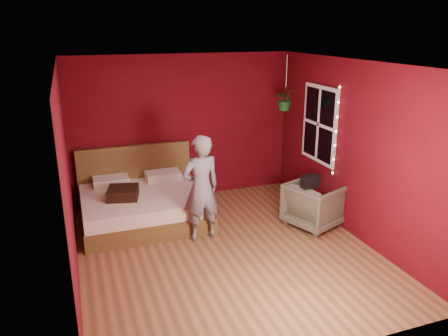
{
  "coord_description": "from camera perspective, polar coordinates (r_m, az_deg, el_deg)",
  "views": [
    {
      "loc": [
        -1.89,
        -5.21,
        3.04
      ],
      "look_at": [
        0.12,
        0.4,
        1.1
      ],
      "focal_mm": 35.0,
      "sensor_mm": 36.0,
      "label": 1
    }
  ],
  "objects": [
    {
      "name": "person",
      "position": [
        6.37,
        -3.02,
        -2.64
      ],
      "size": [
        0.63,
        0.46,
        1.59
      ],
      "primitive_type": "imported",
      "rotation": [
        0.0,
        0.0,
        3.28
      ],
      "color": "gray",
      "rests_on": "ground"
    },
    {
      "name": "window",
      "position": [
        7.39,
        12.34,
        5.59
      ],
      "size": [
        0.05,
        0.97,
        1.27
      ],
      "color": "white",
      "rests_on": "room_walls"
    },
    {
      "name": "room_walls",
      "position": [
        5.71,
        0.24,
        4.25
      ],
      "size": [
        4.04,
        4.54,
        2.62
      ],
      "color": "#610A16",
      "rests_on": "ground"
    },
    {
      "name": "bed",
      "position": [
        7.29,
        -10.52,
        -4.53
      ],
      "size": [
        1.96,
        1.67,
        1.08
      ],
      "color": "brown",
      "rests_on": "ground"
    },
    {
      "name": "armchair",
      "position": [
        7.06,
        11.73,
        -4.71
      ],
      "size": [
        1.01,
        1.0,
        0.72
      ],
      "primitive_type": "imported",
      "rotation": [
        0.0,
        0.0,
        1.95
      ],
      "color": "#5F5D4B",
      "rests_on": "ground"
    },
    {
      "name": "floor",
      "position": [
        6.33,
        0.22,
        -10.69
      ],
      "size": [
        4.5,
        4.5,
        0.0
      ],
      "primitive_type": "plane",
      "color": "#945E3B",
      "rests_on": "ground"
    },
    {
      "name": "handbag",
      "position": [
        6.71,
        11.19,
        -1.73
      ],
      "size": [
        0.28,
        0.15,
        0.19
      ],
      "primitive_type": "cube",
      "rotation": [
        0.0,
        0.0,
        0.08
      ],
      "color": "black",
      "rests_on": "armchair"
    },
    {
      "name": "hanging_plant",
      "position": [
        7.52,
        8.02,
        8.91
      ],
      "size": [
        0.42,
        0.38,
        0.92
      ],
      "color": "silver",
      "rests_on": "room_walls"
    },
    {
      "name": "fairy_lights",
      "position": [
        6.95,
        14.42,
        4.66
      ],
      "size": [
        0.04,
        0.04,
        1.45
      ],
      "color": "silver",
      "rests_on": "room_walls"
    },
    {
      "name": "throw_pillow",
      "position": [
        6.98,
        -13.04,
        -3.18
      ],
      "size": [
        0.55,
        0.55,
        0.16
      ],
      "primitive_type": "cube",
      "rotation": [
        0.0,
        0.0,
        -0.23
      ],
      "color": "black",
      "rests_on": "bed"
    }
  ]
}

